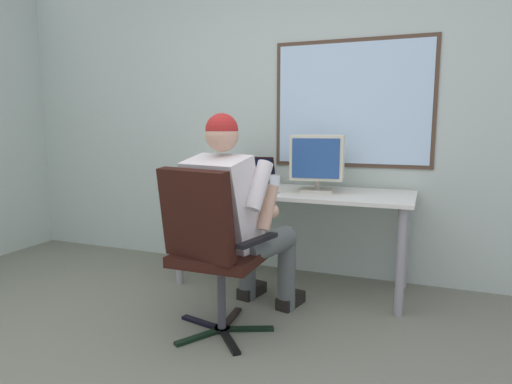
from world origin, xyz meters
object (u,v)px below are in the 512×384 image
object	(u,v)px
person_seated	(237,215)
laptop	(250,179)
wine_glass	(275,181)
desk	(291,203)
crt_monitor	(318,158)
office_chair	(210,242)

from	to	relation	value
person_seated	laptop	world-z (taller)	person_seated
person_seated	wine_glass	xyz separation A→B (m)	(0.05, 0.55, 0.15)
person_seated	laptop	distance (m)	0.84
desk	laptop	distance (m)	0.40
person_seated	crt_monitor	bearing A→B (deg)	66.87
office_chair	laptop	bearing A→B (deg)	100.03
crt_monitor	laptop	distance (m)	0.59
office_chair	wine_glass	xyz separation A→B (m)	(0.11, 0.81, 0.25)
crt_monitor	laptop	xyz separation A→B (m)	(-0.56, 0.06, -0.18)
desk	laptop	bearing A→B (deg)	168.49
desk	office_chair	distance (m)	1.00
office_chair	wine_glass	bearing A→B (deg)	82.52
person_seated	wine_glass	distance (m)	0.57
person_seated	desk	bearing A→B (deg)	80.31
desk	laptop	size ratio (longest dim) A/B	4.76
laptop	office_chair	bearing A→B (deg)	-79.97
person_seated	wine_glass	size ratio (longest dim) A/B	9.80
office_chair	laptop	size ratio (longest dim) A/B	2.69
desk	office_chair	xyz separation A→B (m)	(-0.18, -0.98, -0.07)
desk	office_chair	size ratio (longest dim) A/B	1.77
laptop	wine_glass	bearing A→B (deg)	-39.72
desk	wine_glass	world-z (taller)	wine_glass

